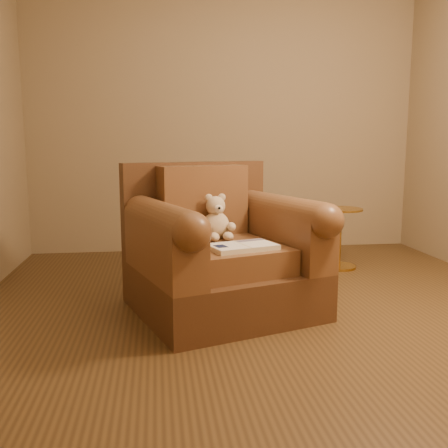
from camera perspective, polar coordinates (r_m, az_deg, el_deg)
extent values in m
plane|color=brown|center=(3.46, 4.80, -9.57)|extent=(4.00, 4.00, 0.00)
cube|color=#937C5A|center=(5.26, 0.17, 11.75)|extent=(4.00, 0.02, 2.70)
cube|color=#937C5A|center=(1.42, 24.27, 18.16)|extent=(4.00, 0.02, 2.70)
cube|color=#50301A|center=(3.36, -0.13, -7.39)|extent=(1.36, 1.33, 0.31)
cube|color=#50301A|center=(3.67, -3.30, 1.83)|extent=(1.07, 0.45, 0.68)
cube|color=brown|center=(3.25, 0.29, -3.68)|extent=(0.84, 0.92, 0.16)
cube|color=brown|center=(3.54, -2.42, 2.71)|extent=(0.65, 0.36, 0.49)
cube|color=brown|center=(3.07, -7.01, -2.76)|extent=(0.50, 0.95, 0.35)
cube|color=brown|center=(3.45, 6.79, -1.45)|extent=(0.50, 0.95, 0.35)
cylinder|color=brown|center=(3.04, -7.08, 0.46)|extent=(0.50, 0.95, 0.22)
cylinder|color=brown|center=(3.42, 6.85, 1.42)|extent=(0.50, 0.95, 0.22)
ellipsoid|color=beige|center=(3.42, -0.91, -0.18)|extent=(0.18, 0.16, 0.19)
sphere|color=beige|center=(3.41, -0.97, 2.08)|extent=(0.13, 0.13, 0.13)
ellipsoid|color=beige|center=(3.39, -1.76, 3.00)|extent=(0.05, 0.03, 0.05)
ellipsoid|color=beige|center=(3.42, -0.26, 3.06)|extent=(0.05, 0.03, 0.05)
ellipsoid|color=beige|center=(3.35, -0.64, 1.76)|extent=(0.06, 0.04, 0.05)
sphere|color=black|center=(3.33, -0.53, 1.83)|extent=(0.02, 0.02, 0.02)
ellipsoid|color=beige|center=(3.32, -1.90, -0.45)|extent=(0.06, 0.12, 0.06)
ellipsoid|color=beige|center=(3.37, 0.85, -0.30)|extent=(0.06, 0.12, 0.06)
ellipsoid|color=beige|center=(3.31, -1.14, -1.50)|extent=(0.07, 0.12, 0.06)
ellipsoid|color=beige|center=(3.34, 0.48, -1.40)|extent=(0.07, 0.12, 0.06)
cube|color=beige|center=(3.07, 2.11, -2.64)|extent=(0.46, 0.36, 0.03)
cube|color=white|center=(3.02, 0.40, -2.51)|extent=(0.26, 0.29, 0.00)
cube|color=white|center=(3.12, 3.76, -2.18)|extent=(0.26, 0.29, 0.00)
cube|color=beige|center=(3.07, 2.11, -2.33)|extent=(0.08, 0.23, 0.00)
cube|color=#0F1638|center=(3.00, -0.38, -2.55)|extent=(0.09, 0.10, 0.00)
cube|color=slate|center=(3.19, 3.00, -1.87)|extent=(0.19, 0.10, 0.00)
cylinder|color=#BC8B33|center=(4.65, 12.96, -4.75)|extent=(0.31, 0.31, 0.02)
cylinder|color=#BC8B33|center=(4.60, 13.08, -1.60)|extent=(0.03, 0.03, 0.50)
cylinder|color=#BC8B33|center=(4.56, 13.19, 1.65)|extent=(0.39, 0.39, 0.02)
cylinder|color=#BC8B33|center=(4.56, 13.19, 1.50)|extent=(0.03, 0.03, 0.02)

